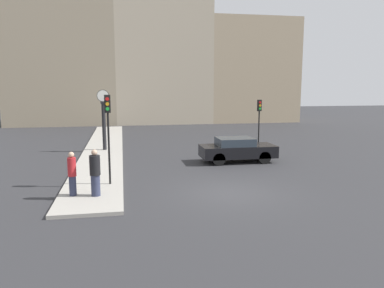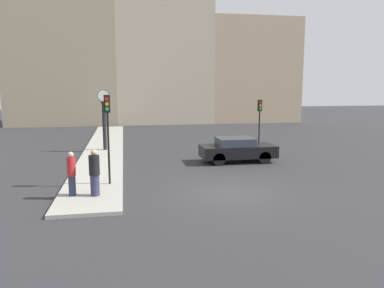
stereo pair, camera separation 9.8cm
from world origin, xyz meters
name	(u,v)px [view 2 (the right image)]	position (x,y,z in m)	size (l,w,h in m)	color
ground_plane	(229,193)	(0.00, 0.00, 0.00)	(120.00, 120.00, 0.00)	#2D2D30
sidewalk_corner	(104,149)	(-5.64, 11.75, 0.07)	(2.55, 27.50, 0.14)	#A39E93
building_row	(154,53)	(-0.55, 29.85, 8.11)	(33.58, 5.00, 19.68)	gray
sedan_car	(237,149)	(2.20, 6.04, 0.74)	(4.32, 1.84, 1.42)	black
traffic_light_near	(108,121)	(-4.93, 1.81, 2.92)	(0.26, 0.24, 3.89)	black
traffic_light_far	(260,114)	(4.78, 9.41, 2.50)	(0.26, 0.24, 3.47)	black
street_clock	(104,119)	(-5.54, 10.92, 2.21)	(0.79, 0.33, 4.00)	black
pedestrian_black_jacket	(95,173)	(-5.42, 0.09, 1.05)	(0.41, 0.41, 1.84)	#2D334C
pedestrian_red_top	(72,173)	(-6.31, 0.28, 1.02)	(0.32, 0.32, 1.74)	#2D334C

